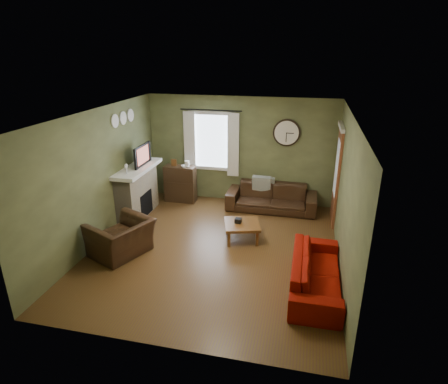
% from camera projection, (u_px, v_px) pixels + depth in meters
% --- Properties ---
extents(floor, '(4.60, 5.20, 0.00)m').
position_uv_depth(floor, '(214.00, 249.00, 7.24)').
color(floor, '#53371B').
rests_on(floor, ground).
extents(ceiling, '(4.60, 5.20, 0.00)m').
position_uv_depth(ceiling, '(213.00, 114.00, 6.30)').
color(ceiling, white).
rests_on(ceiling, ground).
extents(wall_left, '(0.00, 5.20, 2.60)m').
position_uv_depth(wall_left, '(99.00, 177.00, 7.25)').
color(wall_left, '#5D653D').
rests_on(wall_left, ground).
extents(wall_right, '(0.00, 5.20, 2.60)m').
position_uv_depth(wall_right, '(346.00, 197.00, 6.30)').
color(wall_right, '#5D653D').
rests_on(wall_right, ground).
extents(wall_back, '(4.60, 0.00, 2.60)m').
position_uv_depth(wall_back, '(240.00, 150.00, 9.14)').
color(wall_back, '#5D653D').
rests_on(wall_back, ground).
extents(wall_front, '(4.60, 0.00, 2.60)m').
position_uv_depth(wall_front, '(159.00, 261.00, 4.41)').
color(wall_front, '#5D653D').
rests_on(wall_front, ground).
extents(fireplace, '(0.40, 1.40, 1.10)m').
position_uv_depth(fireplace, '(137.00, 193.00, 8.53)').
color(fireplace, tan).
rests_on(fireplace, floor).
extents(firebox, '(0.04, 0.60, 0.55)m').
position_uv_depth(firebox, '(146.00, 204.00, 8.58)').
color(firebox, black).
rests_on(firebox, fireplace).
extents(mantel, '(0.58, 1.60, 0.08)m').
position_uv_depth(mantel, '(137.00, 168.00, 8.31)').
color(mantel, white).
rests_on(mantel, fireplace).
extents(tv, '(0.08, 0.60, 0.35)m').
position_uv_depth(tv, '(139.00, 157.00, 8.36)').
color(tv, black).
rests_on(tv, mantel).
extents(tv_screen, '(0.02, 0.62, 0.36)m').
position_uv_depth(tv_screen, '(143.00, 155.00, 8.33)').
color(tv_screen, '#994C3F').
rests_on(tv_screen, mantel).
extents(medallion_left, '(0.28, 0.28, 0.03)m').
position_uv_depth(medallion_left, '(115.00, 121.00, 7.63)').
color(medallion_left, white).
rests_on(medallion_left, wall_left).
extents(medallion_mid, '(0.28, 0.28, 0.03)m').
position_uv_depth(medallion_mid, '(123.00, 118.00, 7.95)').
color(medallion_mid, white).
rests_on(medallion_mid, wall_left).
extents(medallion_right, '(0.28, 0.28, 0.03)m').
position_uv_depth(medallion_right, '(130.00, 115.00, 8.27)').
color(medallion_right, white).
rests_on(medallion_right, wall_left).
extents(window_pane, '(1.00, 0.02, 1.30)m').
position_uv_depth(window_pane, '(212.00, 141.00, 9.19)').
color(window_pane, silver).
rests_on(window_pane, wall_back).
extents(curtain_rod, '(0.03, 0.03, 1.50)m').
position_uv_depth(curtain_rod, '(211.00, 110.00, 8.82)').
color(curtain_rod, black).
rests_on(curtain_rod, wall_back).
extents(curtain_left, '(0.28, 0.04, 1.55)m').
position_uv_depth(curtain_left, '(190.00, 143.00, 9.24)').
color(curtain_left, silver).
rests_on(curtain_left, wall_back).
extents(curtain_right, '(0.28, 0.04, 1.55)m').
position_uv_depth(curtain_right, '(233.00, 145.00, 9.01)').
color(curtain_right, silver).
rests_on(curtain_right, wall_back).
extents(wall_clock, '(0.64, 0.06, 0.64)m').
position_uv_depth(wall_clock, '(287.00, 133.00, 8.68)').
color(wall_clock, white).
rests_on(wall_clock, wall_back).
extents(door, '(0.05, 0.90, 2.10)m').
position_uv_depth(door, '(337.00, 176.00, 8.07)').
color(door, brown).
rests_on(door, floor).
extents(bookshelf, '(0.77, 0.33, 0.92)m').
position_uv_depth(bookshelf, '(180.00, 184.00, 9.38)').
color(bookshelf, '#2F2013').
rests_on(bookshelf, floor).
extents(book, '(0.26, 0.28, 0.02)m').
position_uv_depth(book, '(182.00, 165.00, 9.16)').
color(book, brown).
rests_on(book, bookshelf).
extents(sofa_brown, '(2.11, 0.83, 0.62)m').
position_uv_depth(sofa_brown, '(271.00, 197.00, 8.92)').
color(sofa_brown, black).
rests_on(sofa_brown, floor).
extents(pillow_left, '(0.45, 0.15, 0.44)m').
position_uv_depth(pillow_left, '(262.00, 185.00, 9.04)').
color(pillow_left, gray).
rests_on(pillow_left, sofa_brown).
extents(pillow_right, '(0.36, 0.11, 0.36)m').
position_uv_depth(pillow_right, '(267.00, 184.00, 9.07)').
color(pillow_right, gray).
rests_on(pillow_right, sofa_brown).
extents(sofa_red, '(0.77, 1.96, 0.57)m').
position_uv_depth(sofa_red, '(316.00, 272.00, 5.99)').
color(sofa_red, '#800C02').
rests_on(sofa_red, floor).
extents(armchair, '(1.25, 1.31, 0.67)m').
position_uv_depth(armchair, '(121.00, 238.00, 6.97)').
color(armchair, black).
rests_on(armchair, floor).
extents(coffee_table, '(0.84, 0.84, 0.37)m').
position_uv_depth(coffee_table, '(242.00, 231.00, 7.55)').
color(coffee_table, brown).
rests_on(coffee_table, floor).
extents(tissue_box, '(0.13, 0.13, 0.09)m').
position_uv_depth(tissue_box, '(238.00, 221.00, 7.49)').
color(tissue_box, black).
rests_on(tissue_box, coffee_table).
extents(wine_glass_a, '(0.06, 0.06, 0.19)m').
position_uv_depth(wine_glass_a, '(126.00, 170.00, 7.79)').
color(wine_glass_a, white).
rests_on(wine_glass_a, mantel).
extents(wine_glass_b, '(0.07, 0.07, 0.21)m').
position_uv_depth(wine_glass_b, '(126.00, 169.00, 7.80)').
color(wine_glass_b, white).
rests_on(wine_glass_b, mantel).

